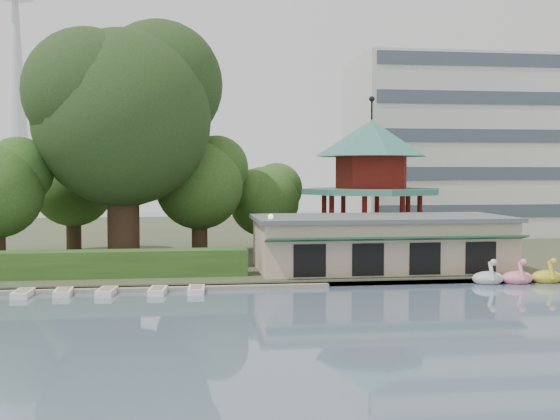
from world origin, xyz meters
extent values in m
plane|color=slate|center=(0.00, 0.00, 0.00)|extent=(220.00, 220.00, 0.00)
cube|color=#424930|center=(0.00, 52.00, 0.20)|extent=(220.00, 70.00, 0.40)
cube|color=gray|center=(0.00, 17.30, 0.15)|extent=(220.00, 0.60, 0.30)
cube|color=gray|center=(-12.00, 17.20, 0.12)|extent=(34.00, 1.60, 0.24)
cube|color=#C7AC94|center=(10.00, 22.00, 2.20)|extent=(18.00, 8.00, 3.60)
cube|color=#595B5E|center=(10.00, 22.00, 4.15)|extent=(18.60, 8.60, 0.30)
cube|color=#194C2D|center=(10.00, 17.70, 3.00)|extent=(18.00, 1.59, 0.45)
cylinder|color=#C7AC94|center=(12.00, 32.00, 1.00)|extent=(10.40, 10.40, 1.20)
cylinder|color=#397868|center=(12.00, 32.00, 5.85)|extent=(12.40, 12.40, 0.50)
cylinder|color=maroon|center=(12.00, 32.00, 7.50)|extent=(6.40, 6.40, 2.80)
cone|color=#397868|center=(12.00, 32.00, 10.50)|extent=(10.00, 10.00, 3.20)
cylinder|color=black|center=(12.00, 32.00, 13.00)|extent=(0.16, 0.16, 1.80)
cube|color=silver|center=(30.00, 50.00, 10.40)|extent=(30.00, 14.00, 20.00)
cone|color=silver|center=(-42.00, 140.00, 30.00)|extent=(6.00, 6.00, 60.00)
cube|color=#345B21|center=(-15.00, 20.50, 1.30)|extent=(30.00, 2.00, 1.80)
cylinder|color=black|center=(1.50, 19.00, 2.40)|extent=(0.12, 0.12, 4.00)
sphere|color=beige|center=(1.50, 19.00, 4.50)|extent=(0.36, 0.36, 0.36)
cylinder|color=#3A281C|center=(-9.00, 28.00, 4.96)|extent=(2.48, 2.48, 9.11)
sphere|color=#253E1A|center=(-9.00, 28.00, 11.70)|extent=(13.77, 13.77, 13.77)
sphere|color=#253E1A|center=(-6.25, 30.07, 14.62)|extent=(10.33, 10.33, 10.33)
sphere|color=#253E1A|center=(-11.41, 26.62, 13.52)|extent=(9.64, 9.64, 9.64)
sphere|color=#345B21|center=(-16.61, 27.04, 7.58)|extent=(5.20, 5.20, 5.20)
cylinder|color=#3A281C|center=(-3.00, 32.00, 2.81)|extent=(1.34, 1.34, 4.82)
sphere|color=#345B21|center=(-3.00, 32.00, 6.38)|extent=(7.44, 7.44, 7.44)
sphere|color=#345B21|center=(-1.51, 33.12, 7.92)|extent=(5.58, 5.58, 5.58)
sphere|color=#345B21|center=(-4.30, 31.26, 7.34)|extent=(5.20, 5.20, 5.20)
cylinder|color=#3A281C|center=(3.00, 36.00, 2.19)|extent=(1.16, 1.16, 3.59)
sphere|color=#345B21|center=(3.00, 36.00, 4.85)|extent=(6.42, 6.42, 6.42)
sphere|color=#345B21|center=(4.28, 36.96, 5.99)|extent=(4.82, 4.82, 4.82)
sphere|color=#345B21|center=(1.88, 35.36, 5.56)|extent=(4.49, 4.49, 4.49)
cylinder|color=#3A281C|center=(-14.00, 36.00, 2.80)|extent=(1.30, 1.30, 4.79)
sphere|color=#345B21|center=(-14.00, 36.00, 6.34)|extent=(7.22, 7.22, 7.22)
sphere|color=#345B21|center=(-12.56, 37.08, 7.88)|extent=(5.42, 5.42, 5.42)
sphere|color=#345B21|center=(-15.26, 35.28, 7.30)|extent=(5.06, 5.06, 5.06)
ellipsoid|color=silver|center=(15.96, 16.70, 0.35)|extent=(2.16, 1.44, 0.99)
cylinder|color=silver|center=(15.96, 16.15, 0.90)|extent=(0.26, 0.79, 1.29)
sphere|color=silver|center=(15.96, 15.85, 1.55)|extent=(0.44, 0.44, 0.44)
ellipsoid|color=pink|center=(17.97, 16.57, 0.35)|extent=(2.16, 1.44, 0.99)
cylinder|color=pink|center=(17.97, 16.02, 0.90)|extent=(0.26, 0.79, 1.29)
sphere|color=pink|center=(17.97, 15.72, 1.55)|extent=(0.44, 0.44, 0.44)
ellipsoid|color=gold|center=(20.15, 16.66, 0.35)|extent=(2.16, 1.44, 0.99)
cylinder|color=gold|center=(20.15, 16.11, 0.90)|extent=(0.26, 0.79, 1.29)
sphere|color=gold|center=(20.15, 15.81, 1.55)|extent=(0.44, 0.44, 0.44)
cube|color=white|center=(-13.96, 15.88, 0.18)|extent=(1.06, 2.32, 0.36)
cube|color=white|center=(-11.62, 15.98, 0.18)|extent=(1.10, 2.34, 0.36)
cube|color=white|center=(-9.03, 15.84, 0.18)|extent=(1.23, 2.39, 0.36)
cube|color=white|center=(-5.93, 15.71, 0.18)|extent=(1.21, 2.38, 0.36)
cube|color=white|center=(-3.57, 15.74, 0.18)|extent=(1.12, 2.35, 0.36)
camera|label=1|loc=(-4.27, -27.83, 7.42)|focal=45.00mm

